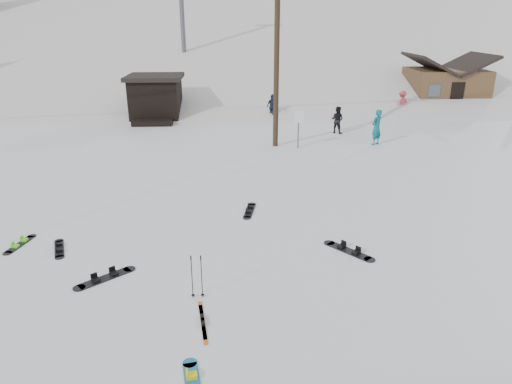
{
  "coord_description": "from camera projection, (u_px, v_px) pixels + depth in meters",
  "views": [
    {
      "loc": [
        -0.05,
        -8.41,
        6.08
      ],
      "look_at": [
        0.53,
        3.79,
        1.4
      ],
      "focal_mm": 32.0,
      "sensor_mm": 36.0,
      "label": 1
    }
  ],
  "objects": [
    {
      "name": "board_scatter_d",
      "position": [
        349.0,
        250.0,
        12.66
      ],
      "size": [
        1.2,
        1.32,
        0.12
      ],
      "rotation": [
        0.0,
        0.0,
        -0.85
      ],
      "color": "black",
      "rests_on": "ground"
    },
    {
      "name": "skier_pink",
      "position": [
        402.0,
        103.0,
        30.23
      ],
      "size": [
        1.19,
        1.0,
        1.6
      ],
      "primitive_type": "imported",
      "rotation": [
        0.0,
        0.0,
        3.63
      ],
      "color": "#E35056",
      "rests_on": "ground"
    },
    {
      "name": "ski_slope",
      "position": [
        235.0,
        152.0,
        65.62
      ],
      "size": [
        60.0,
        85.24,
        65.97
      ],
      "primitive_type": "cube",
      "rotation": [
        0.31,
        0.0,
        0.0
      ],
      "color": "silver",
      "rests_on": "ground"
    },
    {
      "name": "skier_navy",
      "position": [
        272.0,
        107.0,
        28.78
      ],
      "size": [
        0.9,
        0.98,
        1.61
      ],
      "primitive_type": "imported",
      "rotation": [
        0.0,
        0.0,
        2.26
      ],
      "color": "#151F36",
      "rests_on": "ground"
    },
    {
      "name": "trail_sign",
      "position": [
        299.0,
        122.0,
        22.37
      ],
      "size": [
        0.5,
        0.09,
        1.85
      ],
      "color": "#595B60",
      "rests_on": "ground"
    },
    {
      "name": "board_scatter_c",
      "position": [
        20.0,
        244.0,
        13.04
      ],
      "size": [
        0.49,
        1.29,
        0.09
      ],
      "rotation": [
        0.0,
        0.0,
        1.34
      ],
      "color": "black",
      "rests_on": "ground"
    },
    {
      "name": "lift_hut",
      "position": [
        156.0,
        97.0,
        28.84
      ],
      "size": [
        3.4,
        4.1,
        2.75
      ],
      "color": "black",
      "rests_on": "ground"
    },
    {
      "name": "ski_poles",
      "position": [
        197.0,
        276.0,
        10.41
      ],
      "size": [
        0.3,
        0.08,
        1.08
      ],
      "color": "black",
      "rests_on": "ground"
    },
    {
      "name": "board_scatter_a",
      "position": [
        105.0,
        278.0,
        11.34
      ],
      "size": [
        1.32,
        1.13,
        0.11
      ],
      "rotation": [
        0.0,
        0.0,
        0.68
      ],
      "color": "black",
      "rests_on": "ground"
    },
    {
      "name": "treeline_crest",
      "position": [
        234.0,
        51.0,
        90.25
      ],
      "size": [
        50.0,
        6.0,
        10.0
      ],
      "primitive_type": null,
      "color": "black",
      "rests_on": "ski_slope"
    },
    {
      "name": "hero_skis",
      "position": [
        203.0,
        321.0,
        9.72
      ],
      "size": [
        0.31,
        1.49,
        0.08
      ],
      "rotation": [
        0.0,
        0.0,
        0.15
      ],
      "color": "#C94C14",
      "rests_on": "ground"
    },
    {
      "name": "ground",
      "position": [
        240.0,
        313.0,
        10.02
      ],
      "size": [
        200.0,
        200.0,
        0.0
      ],
      "primitive_type": "plane",
      "color": "white",
      "rests_on": "ground"
    },
    {
      "name": "board_scatter_f",
      "position": [
        250.0,
        210.0,
        15.31
      ],
      "size": [
        0.48,
        1.42,
        0.1
      ],
      "rotation": [
        0.0,
        0.0,
        1.39
      ],
      "color": "black",
      "rests_on": "ground"
    },
    {
      "name": "cabin",
      "position": [
        445.0,
        87.0,
        32.54
      ],
      "size": [
        5.39,
        4.4,
        3.77
      ],
      "color": "brown",
      "rests_on": "ground"
    },
    {
      "name": "board_scatter_b",
      "position": [
        59.0,
        248.0,
        12.79
      ],
      "size": [
        0.61,
        1.25,
        0.09
      ],
      "rotation": [
        0.0,
        0.0,
        1.92
      ],
      "color": "black",
      "rests_on": "ground"
    },
    {
      "name": "skier_teal",
      "position": [
        376.0,
        127.0,
        23.05
      ],
      "size": [
        0.78,
        0.74,
        1.8
      ],
      "primitive_type": "imported",
      "rotation": [
        0.0,
        0.0,
        3.81
      ],
      "color": "#0B6475",
      "rests_on": "ground"
    },
    {
      "name": "utility_pole",
      "position": [
        277.0,
        49.0,
        21.5
      ],
      "size": [
        2.0,
        0.26,
        9.0
      ],
      "color": "#3A2819",
      "rests_on": "ground"
    },
    {
      "name": "skier_dark",
      "position": [
        337.0,
        120.0,
        25.45
      ],
      "size": [
        0.93,
        0.89,
        1.5
      ],
      "primitive_type": "imported",
      "rotation": [
        0.0,
        0.0,
        2.53
      ],
      "color": "black",
      "rests_on": "ground"
    }
  ]
}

